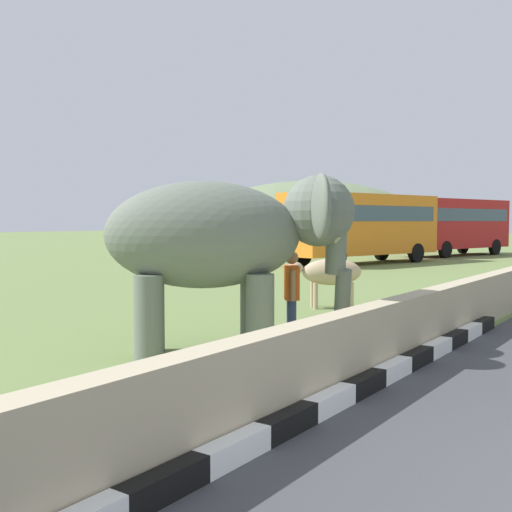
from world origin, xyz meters
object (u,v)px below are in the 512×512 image
object	(u,v)px
elephant	(226,238)
cow_near	(330,273)
bus_red	(455,222)
person_handler	(291,293)
bus_orange	(362,223)

from	to	relation	value
elephant	cow_near	distance (m)	6.05
bus_red	person_handler	bearing A→B (deg)	-167.70
bus_orange	bus_red	bearing A→B (deg)	-8.62
bus_orange	bus_red	xyz separation A→B (m)	(10.21, -1.55, -0.00)
person_handler	bus_red	xyz separation A→B (m)	(29.94, 6.53, 1.15)
elephant	person_handler	world-z (taller)	elephant
elephant	person_handler	xyz separation A→B (m)	(1.21, -0.47, -0.97)
person_handler	bus_orange	xyz separation A→B (m)	(19.72, 8.08, 1.16)
bus_red	cow_near	xyz separation A→B (m)	(-25.33, -4.80, -1.21)
person_handler	bus_orange	bearing A→B (deg)	22.26
bus_orange	person_handler	bearing A→B (deg)	-157.74
elephant	cow_near	xyz separation A→B (m)	(5.82, 1.26, -1.03)
bus_red	bus_orange	bearing A→B (deg)	171.38
bus_orange	cow_near	size ratio (longest dim) A/B	5.73
bus_red	cow_near	world-z (taller)	bus_red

